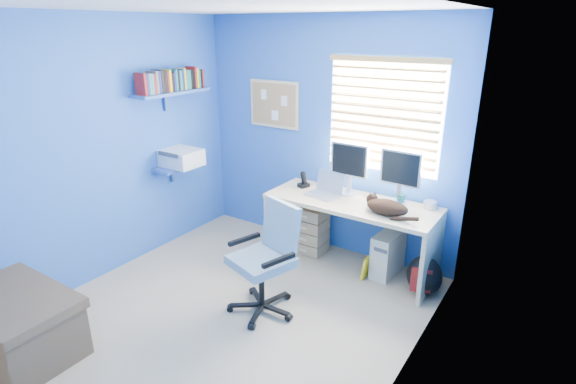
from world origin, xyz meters
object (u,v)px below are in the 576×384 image
Objects in this scene: laptop at (323,186)px; cat at (387,207)px; desk at (350,235)px; office_chair at (266,272)px; tower_pc at (388,253)px.

laptop is 0.84× the size of cat.
desk is 5.18× the size of laptop.
desk is 1.10m from office_chair.
laptop reaches higher than cat.
desk is at bearing 75.03° from office_chair.
desk is 4.38× the size of cat.
office_chair is (-0.28, -1.06, -0.01)m from desk.
tower_pc is 0.46× the size of office_chair.
desk is at bearing -161.37° from tower_pc.
laptop is at bearing 91.38° from office_chair.
cat is at bearing -77.26° from tower_pc.
cat is 0.40× the size of office_chair.
cat is 1.25m from office_chair.
desk is 0.42m from tower_pc.
office_chair reaches higher than tower_pc.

